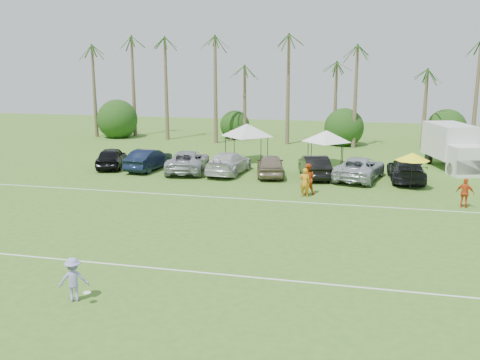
# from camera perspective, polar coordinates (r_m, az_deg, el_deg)

# --- Properties ---
(ground) EXTENTS (120.00, 120.00, 0.00)m
(ground) POSITION_cam_1_polar(r_m,az_deg,el_deg) (21.04, -11.13, -11.20)
(ground) COLOR #3F6B20
(ground) RESTS_ON ground
(field_lines) EXTENTS (80.00, 12.10, 0.01)m
(field_lines) POSITION_cam_1_polar(r_m,az_deg,el_deg) (28.03, -4.38, -4.89)
(field_lines) COLOR white
(field_lines) RESTS_ON ground
(palm_tree_0) EXTENTS (2.40, 2.40, 8.90)m
(palm_tree_0) POSITION_cam_1_polar(r_m,az_deg,el_deg) (63.17, -15.52, 11.28)
(palm_tree_0) COLOR brown
(palm_tree_0) RESTS_ON ground
(palm_tree_1) EXTENTS (2.40, 2.40, 9.90)m
(palm_tree_1) POSITION_cam_1_polar(r_m,az_deg,el_deg) (60.92, -11.35, 12.28)
(palm_tree_1) COLOR brown
(palm_tree_1) RESTS_ON ground
(palm_tree_2) EXTENTS (2.40, 2.40, 10.90)m
(palm_tree_2) POSITION_cam_1_polar(r_m,az_deg,el_deg) (59.03, -6.85, 13.26)
(palm_tree_2) COLOR brown
(palm_tree_2) RESTS_ON ground
(palm_tree_3) EXTENTS (2.40, 2.40, 11.90)m
(palm_tree_3) POSITION_cam_1_polar(r_m,az_deg,el_deg) (57.80, -3.03, 14.19)
(palm_tree_3) COLOR brown
(palm_tree_3) RESTS_ON ground
(palm_tree_4) EXTENTS (2.40, 2.40, 8.90)m
(palm_tree_4) POSITION_cam_1_polar(r_m,az_deg,el_deg) (56.79, 0.96, 11.63)
(palm_tree_4) COLOR brown
(palm_tree_4) RESTS_ON ground
(palm_tree_5) EXTENTS (2.40, 2.40, 9.90)m
(palm_tree_5) POSITION_cam_1_polar(r_m,az_deg,el_deg) (56.05, 5.05, 12.46)
(palm_tree_5) COLOR brown
(palm_tree_5) RESTS_ON ground
(palm_tree_6) EXTENTS (2.40, 2.40, 10.90)m
(palm_tree_6) POSITION_cam_1_polar(r_m,az_deg,el_deg) (55.61, 9.26, 13.24)
(palm_tree_6) COLOR brown
(palm_tree_6) RESTS_ON ground
(palm_tree_7) EXTENTS (2.40, 2.40, 11.90)m
(palm_tree_7) POSITION_cam_1_polar(r_m,az_deg,el_deg) (55.47, 13.54, 13.94)
(palm_tree_7) COLOR brown
(palm_tree_7) RESTS_ON ground
(palm_tree_8) EXTENTS (2.40, 2.40, 8.90)m
(palm_tree_8) POSITION_cam_1_polar(r_m,az_deg,el_deg) (55.65, 18.65, 10.97)
(palm_tree_8) COLOR brown
(palm_tree_8) RESTS_ON ground
(palm_tree_9) EXTENTS (2.40, 2.40, 9.90)m
(palm_tree_9) POSITION_cam_1_polar(r_m,az_deg,el_deg) (56.29, 23.88, 11.47)
(palm_tree_9) COLOR brown
(palm_tree_9) RESTS_ON ground
(bush_tree_0) EXTENTS (4.00, 4.00, 4.00)m
(bush_tree_0) POSITION_cam_1_polar(r_m,az_deg,el_deg) (63.02, -12.38, 6.26)
(bush_tree_0) COLOR brown
(bush_tree_0) RESTS_ON ground
(bush_tree_1) EXTENTS (4.00, 4.00, 4.00)m
(bush_tree_1) POSITION_cam_1_polar(r_m,az_deg,el_deg) (58.59, -0.77, 6.09)
(bush_tree_1) COLOR brown
(bush_tree_1) RESTS_ON ground
(bush_tree_2) EXTENTS (4.00, 4.00, 4.00)m
(bush_tree_2) POSITION_cam_1_polar(r_m,az_deg,el_deg) (56.87, 11.09, 5.66)
(bush_tree_2) COLOR brown
(bush_tree_2) RESTS_ON ground
(bush_tree_3) EXTENTS (4.00, 4.00, 4.00)m
(bush_tree_3) POSITION_cam_1_polar(r_m,az_deg,el_deg) (57.35, 21.16, 5.11)
(bush_tree_3) COLOR brown
(bush_tree_3) RESTS_ON ground
(sideline_player_a) EXTENTS (0.69, 0.47, 1.84)m
(sideline_player_a) POSITION_cam_1_polar(r_m,az_deg,el_deg) (33.96, 6.93, -0.25)
(sideline_player_a) COLOR orange
(sideline_player_a) RESTS_ON ground
(sideline_player_b) EXTENTS (1.11, 0.94, 2.01)m
(sideline_player_b) POSITION_cam_1_polar(r_m,az_deg,el_deg) (34.57, 7.21, 0.11)
(sideline_player_b) COLOR #CE4B16
(sideline_player_b) RESTS_ON ground
(sideline_player_c) EXTENTS (1.12, 0.78, 1.76)m
(sideline_player_c) POSITION_cam_1_polar(r_m,az_deg,el_deg) (33.83, 22.88, -1.29)
(sideline_player_c) COLOR #D74A17
(sideline_player_c) RESTS_ON ground
(box_truck) EXTENTS (4.33, 7.22, 3.49)m
(box_truck) POSITION_cam_1_polar(r_m,az_deg,el_deg) (45.58, 21.81, 3.42)
(box_truck) COLOR silver
(box_truck) RESTS_ON ground
(canopy_tent_left) EXTENTS (4.64, 4.64, 3.76)m
(canopy_tent_left) POSITION_cam_1_polar(r_m,az_deg,el_deg) (45.55, 0.77, 6.03)
(canopy_tent_left) COLOR black
(canopy_tent_left) RESTS_ON ground
(canopy_tent_right) EXTENTS (4.12, 4.12, 3.34)m
(canopy_tent_right) POSITION_cam_1_polar(r_m,az_deg,el_deg) (44.54, 9.22, 5.25)
(canopy_tent_right) COLOR black
(canopy_tent_right) RESTS_ON ground
(market_umbrella) EXTENTS (2.27, 2.27, 2.53)m
(market_umbrella) POSITION_cam_1_polar(r_m,az_deg,el_deg) (36.93, 17.92, 2.39)
(market_umbrella) COLOR black
(market_umbrella) RESTS_ON ground
(frisbee_player) EXTENTS (1.32, 0.97, 1.62)m
(frisbee_player) POSITION_cam_1_polar(r_m,az_deg,el_deg) (20.21, -17.34, -10.09)
(frisbee_player) COLOR #9691CD
(frisbee_player) RESTS_ON ground
(parked_car_0) EXTENTS (3.24, 5.23, 1.66)m
(parked_car_0) POSITION_cam_1_polar(r_m,az_deg,el_deg) (44.21, -13.54, 2.35)
(parked_car_0) COLOR black
(parked_car_0) RESTS_ON ground
(parked_car_1) EXTENTS (2.24, 5.19, 1.66)m
(parked_car_1) POSITION_cam_1_polar(r_m,az_deg,el_deg) (42.72, -9.72, 2.18)
(parked_car_1) COLOR black
(parked_car_1) RESTS_ON ground
(parked_car_2) EXTENTS (3.67, 6.34, 1.66)m
(parked_car_2) POSITION_cam_1_polar(r_m,az_deg,el_deg) (41.59, -5.58, 2.02)
(parked_car_2) COLOR #95989F
(parked_car_2) RESTS_ON ground
(parked_car_3) EXTENTS (2.76, 5.89, 1.66)m
(parked_car_3) POSITION_cam_1_polar(r_m,az_deg,el_deg) (40.70, -1.22, 1.84)
(parked_car_3) COLOR silver
(parked_car_3) RESTS_ON ground
(parked_car_4) EXTENTS (2.91, 5.18, 1.66)m
(parked_car_4) POSITION_cam_1_polar(r_m,az_deg,el_deg) (39.89, 3.26, 1.60)
(parked_car_4) COLOR #7D6B58
(parked_car_4) RESTS_ON ground
(parked_car_5) EXTENTS (3.03, 5.33, 1.66)m
(parked_car_5) POSITION_cam_1_polar(r_m,az_deg,el_deg) (39.73, 7.95, 1.46)
(parked_car_5) COLOR black
(parked_car_5) RESTS_ON ground
(parked_car_6) EXTENTS (3.96, 6.43, 1.66)m
(parked_car_6) POSITION_cam_1_polar(r_m,az_deg,el_deg) (39.62, 12.64, 1.24)
(parked_car_6) COLOR #A4ABB3
(parked_car_6) RESTS_ON ground
(parked_car_7) EXTENTS (2.65, 5.85, 1.66)m
(parked_car_7) POSITION_cam_1_polar(r_m,az_deg,el_deg) (39.97, 17.31, 1.07)
(parked_car_7) COLOR black
(parked_car_7) RESTS_ON ground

